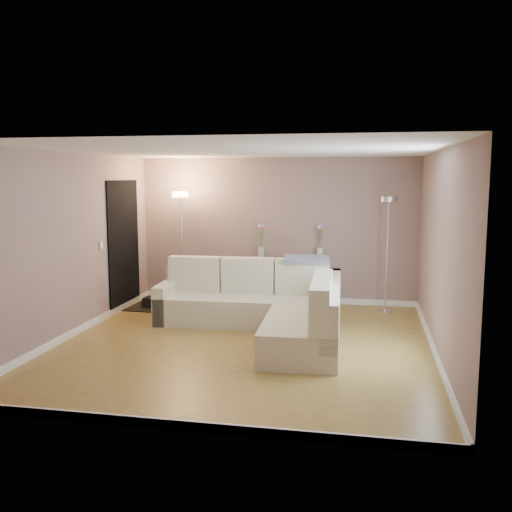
% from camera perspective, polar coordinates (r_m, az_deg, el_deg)
% --- Properties ---
extents(floor, '(5.00, 5.50, 0.01)m').
position_cam_1_polar(floor, '(7.87, -1.13, -8.80)').
color(floor, olive).
rests_on(floor, ground).
extents(ceiling, '(5.00, 5.50, 0.01)m').
position_cam_1_polar(ceiling, '(7.54, -1.19, 10.56)').
color(ceiling, white).
rests_on(ceiling, ground).
extents(wall_back, '(5.00, 0.02, 2.60)m').
position_cam_1_polar(wall_back, '(10.29, 2.10, 2.58)').
color(wall_back, gray).
rests_on(wall_back, ground).
extents(wall_front, '(5.00, 0.02, 2.60)m').
position_cam_1_polar(wall_front, '(4.96, -7.92, -3.29)').
color(wall_front, gray).
rests_on(wall_front, ground).
extents(wall_left, '(0.02, 5.50, 2.60)m').
position_cam_1_polar(wall_left, '(8.48, -17.97, 1.05)').
color(wall_left, gray).
rests_on(wall_left, ground).
extents(wall_right, '(0.02, 5.50, 2.60)m').
position_cam_1_polar(wall_right, '(7.48, 17.99, 0.18)').
color(wall_right, gray).
rests_on(wall_right, ground).
extents(baseboard_back, '(5.00, 0.03, 0.10)m').
position_cam_1_polar(baseboard_back, '(10.46, 2.04, -4.26)').
color(baseboard_back, white).
rests_on(baseboard_back, ground).
extents(baseboard_front, '(5.00, 0.03, 0.10)m').
position_cam_1_polar(baseboard_front, '(5.37, -7.57, -16.44)').
color(baseboard_front, white).
rests_on(baseboard_front, ground).
extents(baseboard_left, '(0.03, 5.50, 0.10)m').
position_cam_1_polar(baseboard_left, '(8.70, -17.47, -7.15)').
color(baseboard_left, white).
rests_on(baseboard_left, ground).
extents(baseboard_right, '(0.03, 5.50, 0.10)m').
position_cam_1_polar(baseboard_right, '(7.74, 17.40, -9.03)').
color(baseboard_right, white).
rests_on(baseboard_right, ground).
extents(doorway, '(0.02, 1.20, 2.20)m').
position_cam_1_polar(doorway, '(10.00, -13.07, 1.08)').
color(doorway, black).
rests_on(doorway, ground).
extents(switch_plate, '(0.02, 0.08, 0.12)m').
position_cam_1_polar(switch_plate, '(9.23, -15.23, 1.07)').
color(switch_plate, white).
rests_on(switch_plate, ground).
extents(sectional_sofa, '(2.91, 2.73, 0.99)m').
position_cam_1_polar(sectional_sofa, '(8.40, 1.27, -5.09)').
color(sectional_sofa, beige).
rests_on(sectional_sofa, floor).
extents(throw_blanket, '(0.74, 0.47, 0.09)m').
position_cam_1_polar(throw_blanket, '(8.93, 5.10, -0.30)').
color(throw_blanket, slate).
rests_on(throw_blanket, sectional_sofa).
extents(console_table, '(1.26, 0.38, 0.77)m').
position_cam_1_polar(console_table, '(10.26, 2.99, -2.33)').
color(console_table, black).
rests_on(console_table, floor).
extents(leaning_mirror, '(0.88, 0.07, 0.69)m').
position_cam_1_polar(leaning_mirror, '(10.31, 3.54, 1.66)').
color(leaning_mirror, black).
rests_on(leaning_mirror, console_table).
extents(table_decor, '(0.53, 0.12, 0.12)m').
position_cam_1_polar(table_decor, '(10.16, 3.40, -0.26)').
color(table_decor, '#C58422').
rests_on(table_decor, console_table).
extents(flower_vase_left, '(0.14, 0.12, 0.66)m').
position_cam_1_polar(flower_vase_left, '(10.23, 0.51, 1.20)').
color(flower_vase_left, silver).
rests_on(flower_vase_left, console_table).
extents(flower_vase_right, '(0.14, 0.12, 0.66)m').
position_cam_1_polar(flower_vase_right, '(10.12, 6.42, 1.08)').
color(flower_vase_right, silver).
rests_on(flower_vase_right, console_table).
extents(floor_lamp_lit, '(0.30, 0.30, 1.99)m').
position_cam_1_polar(floor_lamp_lit, '(10.20, -7.52, 3.07)').
color(floor_lamp_lit, silver).
rests_on(floor_lamp_lit, floor).
extents(floor_lamp_unlit, '(0.29, 0.29, 1.94)m').
position_cam_1_polar(floor_lamp_unlit, '(9.63, 13.04, 2.44)').
color(floor_lamp_unlit, silver).
rests_on(floor_lamp_unlit, floor).
extents(charcoal_rug, '(1.35, 1.05, 0.02)m').
position_cam_1_polar(charcoal_rug, '(10.11, -8.75, -5.02)').
color(charcoal_rug, black).
rests_on(charcoal_rug, floor).
extents(black_bag, '(0.38, 0.28, 0.24)m').
position_cam_1_polar(black_bag, '(10.10, -10.07, -4.75)').
color(black_bag, black).
rests_on(black_bag, charcoal_rug).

